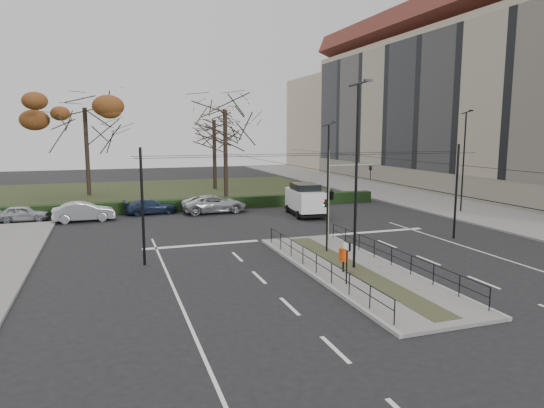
{
  "coord_description": "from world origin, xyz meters",
  "views": [
    {
      "loc": [
        -11.21,
        -22.93,
        6.77
      ],
      "look_at": [
        -1.37,
        5.87,
        2.2
      ],
      "focal_mm": 32.0,
      "sensor_mm": 36.0,
      "label": 1
    }
  ],
  "objects_px": {
    "streetlamp_sidewalk": "(464,160)",
    "bare_tree_center": "(214,125)",
    "streetlamp_median_near": "(357,174)",
    "traffic_light": "(332,193)",
    "parked_car_fourth": "(214,204)",
    "parked_car_second": "(84,212)",
    "rust_tree": "(84,108)",
    "bare_tree_near": "(225,117)",
    "parked_car_third": "(151,207)",
    "litter_bin": "(343,255)",
    "white_van": "(305,199)",
    "streetlamp_median_far": "(328,186)",
    "parked_car_first": "(23,213)",
    "info_panel": "(347,251)"
  },
  "relations": [
    {
      "from": "streetlamp_sidewalk",
      "to": "bare_tree_center",
      "type": "distance_m",
      "value": 28.12
    },
    {
      "from": "streetlamp_median_near",
      "to": "traffic_light",
      "type": "bearing_deg",
      "value": 74.33
    },
    {
      "from": "parked_car_fourth",
      "to": "bare_tree_center",
      "type": "height_order",
      "value": "bare_tree_center"
    },
    {
      "from": "streetlamp_sidewalk",
      "to": "parked_car_second",
      "type": "distance_m",
      "value": 30.67
    },
    {
      "from": "traffic_light",
      "to": "rust_tree",
      "type": "height_order",
      "value": "rust_tree"
    },
    {
      "from": "rust_tree",
      "to": "bare_tree_near",
      "type": "xyz_separation_m",
      "value": [
        13.4,
        -6.2,
        -0.97
      ]
    },
    {
      "from": "parked_car_third",
      "to": "parked_car_fourth",
      "type": "height_order",
      "value": "parked_car_fourth"
    },
    {
      "from": "litter_bin",
      "to": "rust_tree",
      "type": "bearing_deg",
      "value": 109.72
    },
    {
      "from": "traffic_light",
      "to": "litter_bin",
      "type": "bearing_deg",
      "value": -111.32
    },
    {
      "from": "white_van",
      "to": "rust_tree",
      "type": "bearing_deg",
      "value": 132.48
    },
    {
      "from": "streetlamp_median_near",
      "to": "litter_bin",
      "type": "bearing_deg",
      "value": -151.53
    },
    {
      "from": "traffic_light",
      "to": "white_van",
      "type": "height_order",
      "value": "traffic_light"
    },
    {
      "from": "streetlamp_median_far",
      "to": "white_van",
      "type": "xyz_separation_m",
      "value": [
        3.69,
        12.0,
        -2.45
      ]
    },
    {
      "from": "streetlamp_median_far",
      "to": "parked_car_first",
      "type": "relative_size",
      "value": 1.95
    },
    {
      "from": "traffic_light",
      "to": "parked_car_third",
      "type": "relative_size",
      "value": 1.16
    },
    {
      "from": "traffic_light",
      "to": "parked_car_second",
      "type": "xyz_separation_m",
      "value": [
        -14.8,
        12.36,
        -2.29
      ]
    },
    {
      "from": "parked_car_second",
      "to": "bare_tree_near",
      "type": "xyz_separation_m",
      "value": [
        13.32,
        9.4,
        7.49
      ]
    },
    {
      "from": "traffic_light",
      "to": "white_van",
      "type": "relative_size",
      "value": 0.96
    },
    {
      "from": "streetlamp_median_near",
      "to": "streetlamp_median_far",
      "type": "distance_m",
      "value": 3.54
    },
    {
      "from": "litter_bin",
      "to": "streetlamp_sidewalk",
      "type": "bearing_deg",
      "value": 36.07
    },
    {
      "from": "white_van",
      "to": "bare_tree_near",
      "type": "distance_m",
      "value": 14.62
    },
    {
      "from": "bare_tree_center",
      "to": "streetlamp_sidewalk",
      "type": "bearing_deg",
      "value": -54.88
    },
    {
      "from": "parked_car_third",
      "to": "parked_car_fourth",
      "type": "xyz_separation_m",
      "value": [
        5.12,
        -1.06,
        0.13
      ]
    },
    {
      "from": "streetlamp_sidewalk",
      "to": "bare_tree_near",
      "type": "height_order",
      "value": "bare_tree_near"
    },
    {
      "from": "info_panel",
      "to": "streetlamp_median_far",
      "type": "bearing_deg",
      "value": 72.95
    },
    {
      "from": "rust_tree",
      "to": "parked_car_third",
      "type": "bearing_deg",
      "value": -69.45
    },
    {
      "from": "white_van",
      "to": "parked_car_third",
      "type": "bearing_deg",
      "value": 158.13
    },
    {
      "from": "traffic_light",
      "to": "rust_tree",
      "type": "xyz_separation_m",
      "value": [
        -14.88,
        27.96,
        6.17
      ]
    },
    {
      "from": "streetlamp_median_far",
      "to": "bare_tree_center",
      "type": "height_order",
      "value": "bare_tree_center"
    },
    {
      "from": "streetlamp_sidewalk",
      "to": "streetlamp_median_far",
      "type": "bearing_deg",
      "value": -151.72
    },
    {
      "from": "streetlamp_median_near",
      "to": "white_van",
      "type": "bearing_deg",
      "value": 76.08
    },
    {
      "from": "rust_tree",
      "to": "traffic_light",
      "type": "bearing_deg",
      "value": -61.97
    },
    {
      "from": "bare_tree_near",
      "to": "parked_car_fourth",
      "type": "bearing_deg",
      "value": -109.62
    },
    {
      "from": "traffic_light",
      "to": "bare_tree_near",
      "type": "distance_m",
      "value": 22.42
    },
    {
      "from": "parked_car_first",
      "to": "rust_tree",
      "type": "xyz_separation_m",
      "value": [
        4.3,
        14.25,
        8.57
      ]
    },
    {
      "from": "bare_tree_center",
      "to": "bare_tree_near",
      "type": "bearing_deg",
      "value": -93.45
    },
    {
      "from": "traffic_light",
      "to": "white_van",
      "type": "distance_m",
      "value": 9.76
    },
    {
      "from": "parked_car_fourth",
      "to": "rust_tree",
      "type": "bearing_deg",
      "value": 32.4
    },
    {
      "from": "litter_bin",
      "to": "streetlamp_median_far",
      "type": "height_order",
      "value": "streetlamp_median_far"
    },
    {
      "from": "streetlamp_median_near",
      "to": "white_van",
      "type": "height_order",
      "value": "streetlamp_median_near"
    },
    {
      "from": "parked_car_first",
      "to": "rust_tree",
      "type": "bearing_deg",
      "value": -15.35
    },
    {
      "from": "white_van",
      "to": "streetlamp_sidewalk",
      "type": "bearing_deg",
      "value": -13.38
    },
    {
      "from": "parked_car_second",
      "to": "rust_tree",
      "type": "height_order",
      "value": "rust_tree"
    },
    {
      "from": "info_panel",
      "to": "parked_car_third",
      "type": "xyz_separation_m",
      "value": [
        -6.41,
        22.38,
        -1.02
      ]
    },
    {
      "from": "info_panel",
      "to": "rust_tree",
      "type": "relative_size",
      "value": 0.16
    },
    {
      "from": "litter_bin",
      "to": "info_panel",
      "type": "distance_m",
      "value": 2.03
    },
    {
      "from": "streetlamp_sidewalk",
      "to": "litter_bin",
      "type": "bearing_deg",
      "value": -143.93
    },
    {
      "from": "info_panel",
      "to": "bare_tree_near",
      "type": "height_order",
      "value": "bare_tree_near"
    },
    {
      "from": "streetlamp_median_near",
      "to": "bare_tree_center",
      "type": "distance_m",
      "value": 35.32
    },
    {
      "from": "streetlamp_median_near",
      "to": "parked_car_first",
      "type": "bearing_deg",
      "value": 131.53
    }
  ]
}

